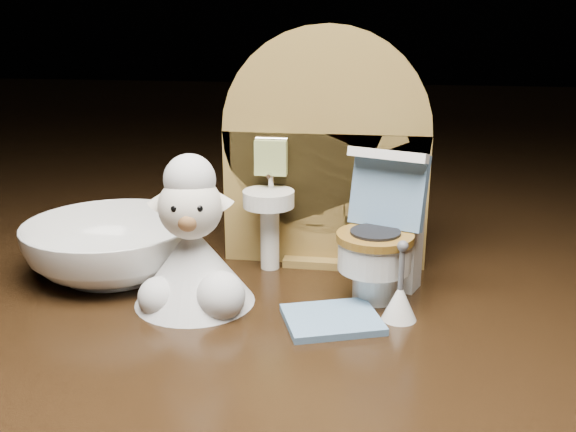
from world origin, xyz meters
name	(u,v)px	position (x,y,z in m)	size (l,w,h in m)	color
backdrop_panel	(324,163)	(0.00, 0.06, 0.07)	(0.13, 0.05, 0.15)	olive
toy_toilet	(382,243)	(0.04, 0.02, 0.03)	(0.05, 0.06, 0.09)	white
bath_mat	(332,319)	(0.01, -0.02, 0.00)	(0.05, 0.04, 0.00)	#6088B0
toilet_brush	(400,299)	(0.05, -0.02, 0.01)	(0.02, 0.02, 0.04)	white
plush_lamb	(193,253)	(-0.07, -0.01, 0.03)	(0.07, 0.07, 0.09)	silver
ceramic_bowl	(113,248)	(-0.13, 0.02, 0.02)	(0.11, 0.11, 0.03)	white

